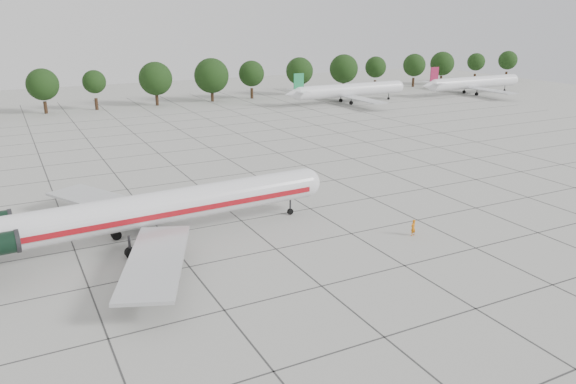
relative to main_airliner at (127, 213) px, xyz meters
name	(u,v)px	position (x,y,z in m)	size (l,w,h in m)	color
ground	(276,249)	(11.49, -6.47, -3.23)	(260.00, 260.00, 0.00)	#A7A79F
apron_joints	(217,201)	(11.49, 8.53, -3.22)	(170.00, 170.00, 0.02)	#383838
main_airliner	(127,213)	(0.00, 0.00, 0.00)	(39.01, 30.61, 9.14)	silver
ground_crew	(413,228)	(24.38, -9.51, -2.43)	(0.58, 0.38, 1.59)	orange
bg_airliner_d	(349,90)	(63.65, 61.58, -0.32)	(28.24, 27.20, 7.40)	silver
bg_airliner_e	(474,83)	(100.04, 59.33, -0.32)	(28.24, 27.20, 7.40)	silver
tree_line	(43,85)	(-0.19, 78.53, 2.75)	(249.86, 8.44, 10.22)	#332114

